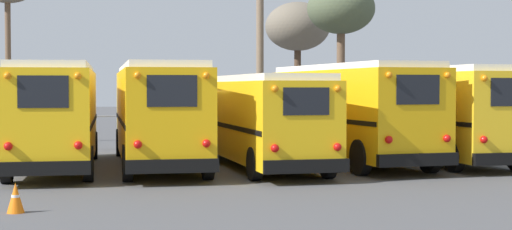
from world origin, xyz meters
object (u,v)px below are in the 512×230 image
school_bus_1 (157,111)px  traffic_cone (16,198)px  utility_pole (260,49)px  bare_tree_2 (341,11)px  school_bus_3 (350,110)px  bare_tree_0 (298,28)px  school_bus_0 (56,113)px  school_bus_4 (435,111)px  school_bus_2 (259,117)px

school_bus_1 → traffic_cone: bearing=-114.3°
school_bus_1 → traffic_cone: school_bus_1 is taller
utility_pole → bare_tree_2: (4.87, 2.07, 2.12)m
school_bus_3 → bare_tree_0: size_ratio=1.25×
bare_tree_0 → traffic_cone: 32.69m
school_bus_1 → traffic_cone: 9.80m
utility_pole → bare_tree_0: utility_pole is taller
school_bus_1 → utility_pole: (6.20, 10.78, 2.65)m
school_bus_3 → school_bus_1: bearing=174.0°
school_bus_1 → utility_pole: size_ratio=1.25×
school_bus_0 → school_bus_4: school_bus_0 is taller
school_bus_2 → bare_tree_2: 16.53m
school_bus_4 → bare_tree_0: bare_tree_0 is taller
bare_tree_0 → traffic_cone: bearing=-117.4°
school_bus_2 → utility_pole: 12.32m
utility_pole → bare_tree_2: bearing=23.0°
school_bus_0 → traffic_cone: school_bus_0 is taller
utility_pole → bare_tree_2: 5.70m
school_bus_2 → school_bus_3: school_bus_3 is taller
bare_tree_2 → bare_tree_0: bearing=92.2°
bare_tree_2 → school_bus_4: bearing=-95.9°
school_bus_1 → school_bus_0: bearing=-176.0°
school_bus_1 → school_bus_4: (9.69, -0.57, -0.04)m
traffic_cone → school_bus_0: bearing=84.9°
school_bus_2 → bare_tree_0: size_ratio=1.33×
school_bus_2 → bare_tree_0: bare_tree_0 is taller
school_bus_0 → traffic_cone: size_ratio=15.40×
school_bus_4 → school_bus_1: bearing=176.6°
school_bus_0 → school_bus_4: bearing=-1.5°
traffic_cone → utility_pole: bearing=62.5°
bare_tree_0 → traffic_cone: size_ratio=12.22×
school_bus_4 → bare_tree_0: (1.12, 20.30, 4.43)m
school_bus_2 → bare_tree_0: 22.39m
utility_pole → bare_tree_2: utility_pole is taller
school_bus_2 → utility_pole: (2.97, 11.61, 2.84)m
school_bus_0 → bare_tree_0: size_ratio=1.26×
bare_tree_2 → traffic_cone: bare_tree_2 is taller
traffic_cone → school_bus_2: bearing=47.9°
school_bus_2 → school_bus_4: bearing=2.3°
school_bus_3 → bare_tree_0: bare_tree_0 is taller
school_bus_4 → utility_pole: 12.17m
school_bus_0 → bare_tree_0: bearing=54.9°
school_bus_0 → school_bus_3: school_bus_3 is taller
school_bus_0 → bare_tree_2: 19.96m
school_bus_0 → school_bus_1: 3.24m
traffic_cone → school_bus_1: bearing=65.7°
school_bus_1 → school_bus_3: size_ratio=1.13×
school_bus_2 → traffic_cone: (-7.22, -7.99, -1.31)m
school_bus_1 → school_bus_2: 3.34m
school_bus_2 → utility_pole: bearing=75.7°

